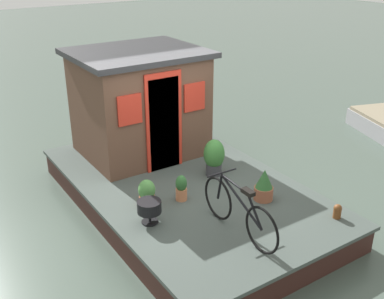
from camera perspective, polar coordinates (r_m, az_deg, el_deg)
The scene contains 10 objects.
ground_plane at distance 8.29m, azimuth -0.77°, elevation -6.94°, with size 60.00×60.00×0.00m, color #47564C.
houseboat_deck at distance 8.17m, azimuth -0.78°, elevation -5.52°, with size 5.45×3.27×0.47m.
houseboat_cabin at distance 8.96m, azimuth -6.46°, elevation 5.75°, with size 2.02×2.36×2.01m.
bicycle at distance 6.57m, azimuth 5.75°, elevation -7.50°, with size 1.66×0.50×0.80m.
potted_plant_rosemary at distance 7.52m, azimuth 8.82°, elevation -4.38°, with size 0.31×0.31×0.53m.
potted_plant_thyme at distance 7.45m, azimuth -1.32°, elevation -4.73°, with size 0.18×0.18×0.43m.
potted_plant_lavender at distance 8.19m, azimuth 2.72°, elevation -0.89°, with size 0.37×0.37×0.67m.
potted_plant_mint at distance 7.34m, azimuth -5.56°, elevation -5.31°, with size 0.27×0.27×0.43m.
charcoal_grill at distance 6.87m, azimuth -5.26°, elevation -7.10°, with size 0.36×0.36×0.36m.
mooring_bollard at distance 7.35m, azimuth 17.41°, elevation -7.19°, with size 0.13×0.13×0.23m.
Camera 1 is at (-5.99, 3.84, 4.24)m, focal length 43.48 mm.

